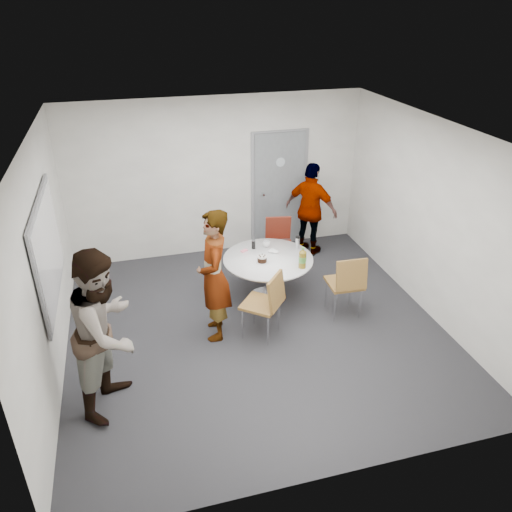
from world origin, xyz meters
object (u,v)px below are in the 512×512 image
object	(u,v)px
chair_near_right	(347,280)
chair_far	(279,239)
whiteboard	(48,250)
person_right	(311,210)
door	(279,190)
table	(270,264)
chair_near_left	(268,299)
person_main	(214,276)
person_left	(106,331)

from	to	relation	value
chair_near_right	chair_far	world-z (taller)	chair_near_right
whiteboard	person_right	world-z (taller)	whiteboard
door	chair_far	bearing A→B (deg)	-107.31
chair_far	person_right	distance (m)	0.87
chair_near_right	table	bearing A→B (deg)	142.87
chair_near_right	chair_far	xyz separation A→B (m)	(-0.50, 1.57, -0.04)
door	whiteboard	bearing A→B (deg)	-147.34
door	whiteboard	size ratio (longest dim) A/B	1.12
table	chair_near_left	world-z (taller)	table
person_main	person_right	xyz separation A→B (m)	(2.06, 1.91, -0.08)
chair_near_right	person_main	distance (m)	1.87
table	person_right	xyz separation A→B (m)	(1.11, 1.26, 0.23)
table	chair_near_left	xyz separation A→B (m)	(-0.30, -0.90, -0.01)
table	person_main	size ratio (longest dim) A/B	0.73
table	chair_far	distance (m)	0.92
chair_near_right	chair_far	distance (m)	1.65
table	chair_near_right	xyz separation A→B (m)	(0.90, -0.74, -0.00)
chair_near_left	person_right	distance (m)	2.59
door	person_right	world-z (taller)	door
chair_near_left	chair_far	bearing A→B (deg)	17.93
chair_far	person_main	xyz separation A→B (m)	(-1.35, -1.49, 0.34)
whiteboard	person_main	bearing A→B (deg)	-4.90
chair_near_right	person_main	xyz separation A→B (m)	(-1.84, 0.09, 0.31)
table	door	bearing A→B (deg)	68.74
door	whiteboard	world-z (taller)	door
table	chair_far	bearing A→B (deg)	64.42
door	chair_near_right	xyz separation A→B (m)	(0.20, -2.53, -0.43)
door	table	xyz separation A→B (m)	(-0.70, -1.79, -0.43)
chair_far	chair_near_left	bearing A→B (deg)	79.12
person_main	person_right	world-z (taller)	person_main
door	chair_near_right	bearing A→B (deg)	-85.50
door	person_right	xyz separation A→B (m)	(0.41, -0.53, -0.21)
whiteboard	chair_near_left	xyz separation A→B (m)	(2.56, -0.41, -0.87)
person_main	chair_near_right	bearing A→B (deg)	94.18
chair_far	person_left	xyz separation A→B (m)	(-2.68, -2.42, 0.40)
table	person_main	xyz separation A→B (m)	(-0.95, -0.66, 0.30)
person_main	person_left	size ratio (longest dim) A/B	0.94
chair_near_right	person_main	size ratio (longest dim) A/B	0.54
whiteboard	person_left	bearing A→B (deg)	-62.13
person_main	chair_near_left	bearing A→B (deg)	76.04
door	table	size ratio (longest dim) A/B	1.61
chair_near_left	person_right	world-z (taller)	person_right
table	person_left	size ratio (longest dim) A/B	0.69
whiteboard	chair_near_right	size ratio (longest dim) A/B	1.97
whiteboard	table	world-z (taller)	whiteboard
door	chair_near_left	bearing A→B (deg)	-110.31
person_right	chair_near_left	bearing A→B (deg)	104.93
chair_far	person_right	xyz separation A→B (m)	(0.71, 0.43, 0.27)
door	chair_near_left	xyz separation A→B (m)	(-1.00, -2.69, -0.44)
person_left	door	bearing A→B (deg)	-15.53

